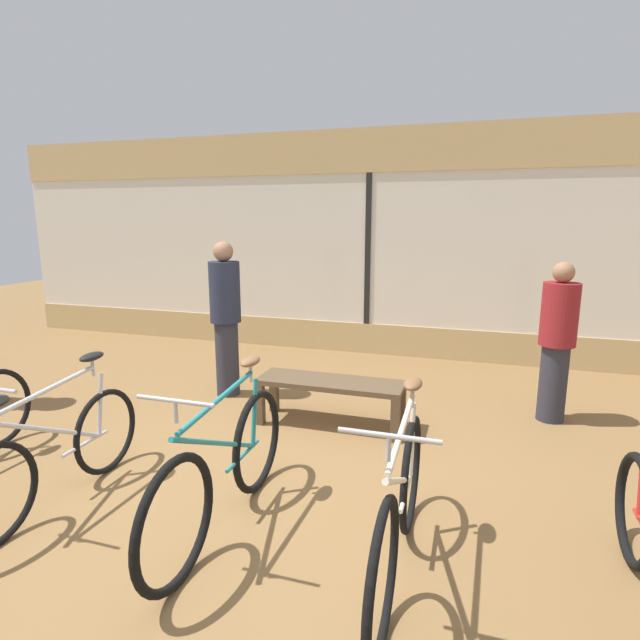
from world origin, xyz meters
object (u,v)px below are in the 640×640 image
bicycle_center (224,470)px  display_bench (330,388)px  bicycle_right (400,509)px  bicycle_left (58,453)px  customer_by_window (226,316)px  customer_near_rack (557,340)px

bicycle_center → display_bench: (0.19, 1.78, -0.03)m
bicycle_center → bicycle_right: (1.14, -0.11, 0.00)m
bicycle_left → customer_by_window: bearing=88.3°
bicycle_center → display_bench: bearing=84.0°
bicycle_right → customer_near_rack: (1.11, 2.67, 0.42)m
customer_near_rack → customer_by_window: bearing=-175.1°
bicycle_center → bicycle_right: bearing=-5.4°
bicycle_center → customer_by_window: (-1.17, 2.27, 0.51)m
bicycle_right → bicycle_left: bearing=179.5°
bicycle_center → customer_near_rack: 3.43m
customer_by_window → bicycle_center: bearing=-62.7°
bicycle_left → bicycle_center: 1.25m
display_bench → customer_by_window: customer_by_window is taller
bicycle_right → display_bench: bicycle_right is taller
bicycle_center → customer_near_rack: size_ratio=1.14×
bicycle_left → customer_near_rack: (3.49, 2.65, 0.44)m
display_bench → customer_near_rack: (2.06, 0.78, 0.45)m
bicycle_center → customer_by_window: 2.60m
bicycle_right → customer_by_window: (-2.31, 2.38, 0.51)m
bicycle_left → bicycle_right: bearing=-0.5°
customer_near_rack → customer_by_window: 3.43m
bicycle_center → customer_by_window: bearing=117.3°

